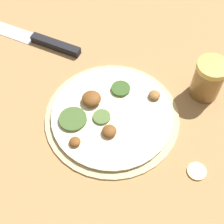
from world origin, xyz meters
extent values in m
plane|color=tan|center=(0.00, 0.00, 0.00)|extent=(3.00, 3.00, 0.00)
cylinder|color=beige|center=(0.00, 0.00, 0.00)|extent=(0.27, 0.27, 0.01)
cylinder|color=#EFE5C1|center=(0.00, 0.00, 0.01)|extent=(0.25, 0.25, 0.00)
ellipsoid|color=brown|center=(-0.03, 0.09, 0.02)|extent=(0.02, 0.02, 0.01)
cylinder|color=#567538|center=(0.00, 0.02, 0.01)|extent=(0.04, 0.04, 0.01)
ellipsoid|color=brown|center=(-0.04, 0.02, 0.02)|extent=(0.03, 0.03, 0.01)
cylinder|color=#47662D|center=(0.02, 0.08, 0.02)|extent=(0.06, 0.06, 0.01)
ellipsoid|color=#996633|center=(0.00, -0.10, 0.02)|extent=(0.02, 0.02, 0.01)
cylinder|color=#385B23|center=(0.05, -0.04, 0.02)|extent=(0.04, 0.04, 0.01)
ellipsoid|color=brown|center=(0.05, 0.02, 0.02)|extent=(0.04, 0.04, 0.02)
cube|color=silver|center=(0.35, 0.13, 0.00)|extent=(0.15, 0.14, 0.00)
cube|color=black|center=(0.24, 0.04, 0.01)|extent=(0.11, 0.10, 0.02)
cylinder|color=olive|center=(-0.03, -0.20, 0.04)|extent=(0.06, 0.06, 0.08)
cylinder|color=gold|center=(-0.03, -0.20, 0.08)|extent=(0.06, 0.06, 0.01)
cylinder|color=gold|center=(-0.17, -0.09, 0.00)|extent=(0.04, 0.04, 0.01)
camera|label=1|loc=(-0.31, 0.15, 0.54)|focal=50.00mm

